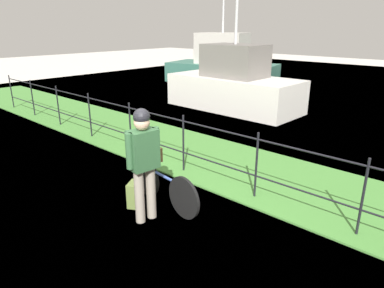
{
  "coord_description": "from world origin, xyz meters",
  "views": [
    {
      "loc": [
        3.54,
        -2.49,
        2.73
      ],
      "look_at": [
        -0.05,
        1.44,
        0.9
      ],
      "focal_mm": 32.38,
      "sensor_mm": 36.0,
      "label": 1
    }
  ],
  "objects_px": {
    "wooden_crate": "(150,154)",
    "terrier_dog": "(150,143)",
    "moored_boat_far": "(222,65)",
    "moored_boat_near": "(234,86)",
    "cyclist_person": "(143,156)",
    "bicycle_main": "(163,185)",
    "backpack_on_paving": "(135,194)"
  },
  "relations": [
    {
      "from": "wooden_crate",
      "to": "terrier_dog",
      "type": "xyz_separation_m",
      "value": [
        0.02,
        -0.0,
        0.19
      ]
    },
    {
      "from": "moored_boat_far",
      "to": "moored_boat_near",
      "type": "bearing_deg",
      "value": -48.3
    },
    {
      "from": "cyclist_person",
      "to": "terrier_dog",
      "type": "bearing_deg",
      "value": 130.99
    },
    {
      "from": "bicycle_main",
      "to": "cyclist_person",
      "type": "xyz_separation_m",
      "value": [
        0.12,
        -0.47,
        0.66
      ]
    },
    {
      "from": "bicycle_main",
      "to": "backpack_on_paving",
      "type": "height_order",
      "value": "bicycle_main"
    },
    {
      "from": "terrier_dog",
      "to": "moored_boat_near",
      "type": "xyz_separation_m",
      "value": [
        -2.88,
        6.24,
        -0.17
      ]
    },
    {
      "from": "cyclist_person",
      "to": "backpack_on_paving",
      "type": "height_order",
      "value": "cyclist_person"
    },
    {
      "from": "cyclist_person",
      "to": "moored_boat_near",
      "type": "bearing_deg",
      "value": 116.21
    },
    {
      "from": "cyclist_person",
      "to": "backpack_on_paving",
      "type": "bearing_deg",
      "value": 161.35
    },
    {
      "from": "moored_boat_far",
      "to": "cyclist_person",
      "type": "bearing_deg",
      "value": -57.0
    },
    {
      "from": "terrier_dog",
      "to": "cyclist_person",
      "type": "bearing_deg",
      "value": -49.01
    },
    {
      "from": "terrier_dog",
      "to": "backpack_on_paving",
      "type": "distance_m",
      "value": 0.84
    },
    {
      "from": "wooden_crate",
      "to": "terrier_dog",
      "type": "distance_m",
      "value": 0.2
    },
    {
      "from": "cyclist_person",
      "to": "moored_boat_far",
      "type": "xyz_separation_m",
      "value": [
        -7.23,
        11.13,
        -0.14
      ]
    },
    {
      "from": "bicycle_main",
      "to": "moored_boat_near",
      "type": "relative_size",
      "value": 0.36
    },
    {
      "from": "moored_boat_far",
      "to": "wooden_crate",
      "type": "bearing_deg",
      "value": -57.5
    },
    {
      "from": "wooden_crate",
      "to": "moored_boat_near",
      "type": "height_order",
      "value": "moored_boat_near"
    },
    {
      "from": "backpack_on_paving",
      "to": "moored_boat_near",
      "type": "bearing_deg",
      "value": -6.84
    },
    {
      "from": "bicycle_main",
      "to": "terrier_dog",
      "type": "height_order",
      "value": "terrier_dog"
    },
    {
      "from": "moored_boat_near",
      "to": "backpack_on_paving",
      "type": "bearing_deg",
      "value": -66.43
    },
    {
      "from": "terrier_dog",
      "to": "moored_boat_near",
      "type": "relative_size",
      "value": 0.07
    },
    {
      "from": "terrier_dog",
      "to": "backpack_on_paving",
      "type": "xyz_separation_m",
      "value": [
        -0.01,
        -0.35,
        -0.77
      ]
    },
    {
      "from": "terrier_dog",
      "to": "cyclist_person",
      "type": "distance_m",
      "value": 0.66
    },
    {
      "from": "wooden_crate",
      "to": "terrier_dog",
      "type": "relative_size",
      "value": 1.0
    },
    {
      "from": "backpack_on_paving",
      "to": "wooden_crate",
      "type": "bearing_deg",
      "value": -27.56
    },
    {
      "from": "cyclist_person",
      "to": "moored_boat_far",
      "type": "bearing_deg",
      "value": 123.0
    },
    {
      "from": "bicycle_main",
      "to": "wooden_crate",
      "type": "distance_m",
      "value": 0.55
    },
    {
      "from": "cyclist_person",
      "to": "moored_boat_near",
      "type": "height_order",
      "value": "moored_boat_near"
    },
    {
      "from": "backpack_on_paving",
      "to": "bicycle_main",
      "type": "bearing_deg",
      "value": -76.26
    },
    {
      "from": "terrier_dog",
      "to": "cyclist_person",
      "type": "height_order",
      "value": "cyclist_person"
    },
    {
      "from": "wooden_crate",
      "to": "cyclist_person",
      "type": "xyz_separation_m",
      "value": [
        0.46,
        -0.5,
        0.23
      ]
    },
    {
      "from": "cyclist_person",
      "to": "moored_boat_near",
      "type": "relative_size",
      "value": 0.37
    }
  ]
}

